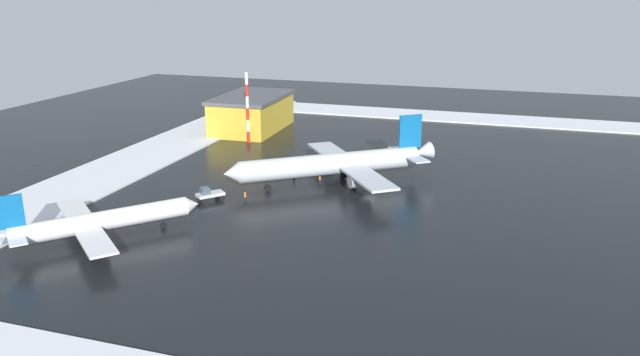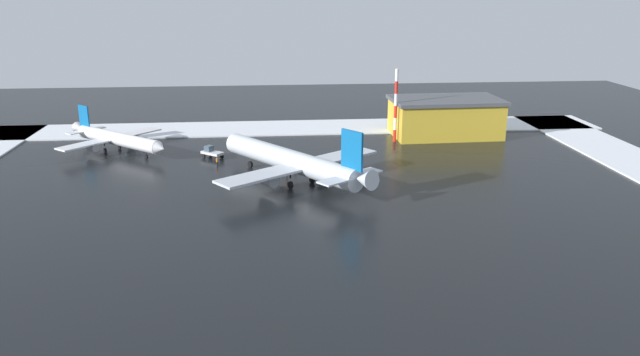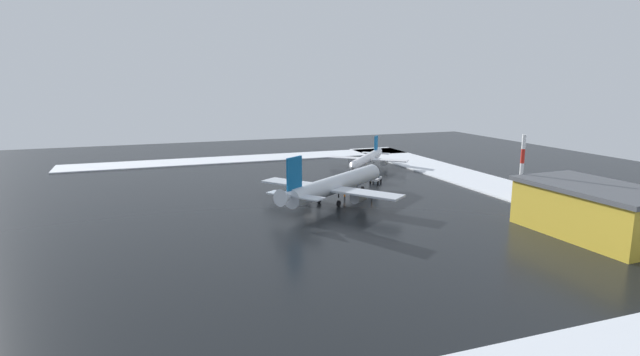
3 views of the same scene
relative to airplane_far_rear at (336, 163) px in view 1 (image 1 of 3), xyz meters
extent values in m
plane|color=black|center=(-1.22, 6.00, -3.95)|extent=(240.00, 240.00, 0.00)
cube|color=white|center=(-1.22, -44.00, -3.80)|extent=(152.00, 16.00, 0.31)
cube|color=white|center=(-68.22, 6.00, -3.80)|extent=(14.00, 116.00, 0.31)
cylinder|color=silver|center=(0.59, -0.78, 0.00)|extent=(23.41, 29.37, 3.84)
cone|color=silver|center=(11.58, -15.39, 0.00)|extent=(4.54, 4.36, 3.65)
cone|color=silver|center=(-10.54, 14.01, 0.67)|extent=(5.03, 5.18, 3.73)
cube|color=silver|center=(5.95, 7.49, -0.34)|extent=(14.71, 12.79, 0.41)
cylinder|color=gray|center=(4.48, 5.68, -1.47)|extent=(4.11, 4.42, 2.26)
cube|color=silver|center=(-8.84, -3.64, -0.34)|extent=(14.71, 12.79, 0.41)
cylinder|color=gray|center=(-6.70, -2.73, -1.47)|extent=(4.11, 4.42, 2.26)
cube|color=#0C5999|center=(-8.91, 11.85, 4.85)|extent=(3.04, 3.85, 6.32)
cube|color=silver|center=(-6.07, 13.70, 0.45)|extent=(6.09, 5.60, 0.27)
cube|color=silver|center=(-11.48, 9.63, 0.45)|extent=(6.09, 5.60, 0.27)
cylinder|color=black|center=(7.71, -10.25, -1.70)|extent=(0.27, 0.27, 0.79)
cylinder|color=black|center=(7.71, -10.25, -3.33)|extent=(1.06, 1.23, 1.24)
cylinder|color=black|center=(0.54, 3.42, -1.70)|extent=(0.27, 0.27, 0.79)
cylinder|color=black|center=(0.54, 3.42, -3.33)|extent=(1.06, 1.23, 1.24)
cylinder|color=black|center=(-3.43, 0.43, -1.70)|extent=(0.27, 0.27, 0.79)
cylinder|color=black|center=(-3.43, 0.43, -3.33)|extent=(1.06, 1.23, 1.24)
cylinder|color=white|center=(35.34, -24.16, -1.08)|extent=(20.38, 18.30, 2.79)
cone|color=white|center=(25.32, -15.42, -1.08)|extent=(3.23, 3.29, 2.65)
cube|color=white|center=(32.76, -30.85, -1.33)|extent=(9.74, 10.41, 0.30)
cylinder|color=gray|center=(33.53, -29.35, -2.15)|extent=(3.18, 3.07, 1.64)
cube|color=white|center=(41.62, -20.72, -1.33)|extent=(9.74, 10.41, 0.30)
cylinder|color=gray|center=(40.23, -21.68, -2.15)|extent=(3.18, 3.07, 1.64)
cube|color=#0C5999|center=(43.99, -31.72, 2.45)|extent=(2.67, 2.38, 4.60)
cube|color=white|center=(42.25, -33.47, -0.75)|extent=(4.20, 4.37, 0.20)
cube|color=white|center=(45.49, -29.76, -0.75)|extent=(4.20, 4.37, 0.20)
cylinder|color=black|center=(28.84, -18.50, -2.31)|extent=(0.20, 0.20, 0.57)
cylinder|color=black|center=(28.84, -18.50, -3.50)|extent=(0.87, 0.81, 0.90)
cylinder|color=black|center=(36.00, -27.14, -2.31)|extent=(0.20, 0.20, 0.57)
cylinder|color=black|center=(36.00, -27.14, -3.50)|extent=(0.87, 0.81, 0.90)
cylinder|color=black|center=(38.38, -24.42, -2.31)|extent=(0.20, 0.20, 0.57)
cylinder|color=black|center=(38.38, -24.42, -3.50)|extent=(0.87, 0.81, 0.90)
cube|color=silver|center=(15.45, -17.60, -2.80)|extent=(4.93, 4.65, 0.50)
cube|color=#3F5160|center=(16.15, -18.19, -2.00)|extent=(2.04, 2.05, 1.10)
cylinder|color=black|center=(17.31, -17.88, -3.50)|extent=(0.89, 0.82, 0.90)
cylinder|color=black|center=(16.04, -19.39, -3.50)|extent=(0.89, 0.82, 0.90)
cylinder|color=black|center=(14.85, -15.80, -3.50)|extent=(0.89, 0.82, 0.90)
cylinder|color=black|center=(13.58, -17.31, -3.50)|extent=(0.89, 0.82, 0.90)
cylinder|color=black|center=(14.15, -11.84, -3.53)|extent=(0.16, 0.16, 0.85)
cylinder|color=black|center=(14.17, -11.64, -3.53)|extent=(0.16, 0.16, 0.85)
cylinder|color=orange|center=(14.16, -11.74, -2.79)|extent=(0.36, 0.36, 0.62)
sphere|color=tan|center=(14.16, -11.74, -2.36)|extent=(0.24, 0.24, 0.24)
cylinder|color=black|center=(-0.91, -8.43, -3.53)|extent=(0.16, 0.16, 0.85)
cylinder|color=black|center=(-0.97, -8.62, -3.53)|extent=(0.16, 0.16, 0.85)
cylinder|color=orange|center=(-0.94, -8.52, -2.79)|extent=(0.36, 0.36, 0.62)
sphere|color=tan|center=(-0.94, -8.52, -2.36)|extent=(0.24, 0.24, 0.24)
cylinder|color=black|center=(0.94, -2.88, -3.53)|extent=(0.16, 0.16, 0.85)
cylinder|color=black|center=(0.96, -2.68, -3.53)|extent=(0.16, 0.16, 0.85)
cylinder|color=orange|center=(0.95, -2.78, -2.79)|extent=(0.36, 0.36, 0.62)
sphere|color=tan|center=(0.95, -2.78, -2.36)|extent=(0.24, 0.24, 0.24)
cylinder|color=red|center=(-24.25, -28.38, -2.60)|extent=(0.70, 0.70, 2.71)
cylinder|color=white|center=(-24.25, -28.38, 0.12)|extent=(0.70, 0.70, 2.71)
cylinder|color=red|center=(-24.25, -28.38, 2.83)|extent=(0.70, 0.70, 2.71)
cylinder|color=white|center=(-24.25, -28.38, 5.54)|extent=(0.70, 0.70, 2.71)
cylinder|color=red|center=(-24.25, -28.38, 8.25)|extent=(0.70, 0.70, 2.71)
cylinder|color=white|center=(-24.25, -28.38, 10.97)|extent=(0.70, 0.70, 2.71)
cube|color=gold|center=(-36.98, -33.00, 0.05)|extent=(24.46, 14.80, 8.00)
cube|color=#4C4F54|center=(-36.98, -33.00, 4.45)|extent=(25.49, 15.84, 0.80)
camera|label=1|loc=(104.76, 30.85, 30.90)|focal=35.00mm
camera|label=2|loc=(4.49, 105.97, 29.68)|focal=35.00mm
camera|label=3|loc=(-98.21, 39.25, 22.46)|focal=28.00mm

